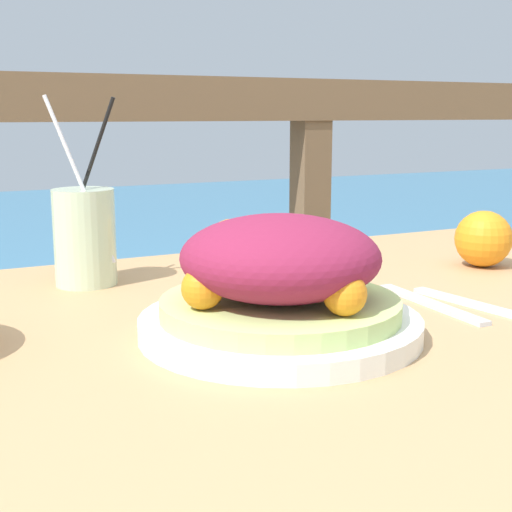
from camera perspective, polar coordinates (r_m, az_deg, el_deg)
patio_table at (r=0.79m, az=4.86°, el=-12.53°), size 1.16×0.84×0.78m
railing_fence at (r=1.48m, az=-11.09°, el=2.13°), size 2.80×0.08×1.07m
salad_plate at (r=0.70m, az=1.96°, el=-2.30°), size 0.28×0.28×0.12m
drink_glass at (r=0.93m, az=-13.54°, el=1.54°), size 0.09×0.08×0.24m
fork at (r=0.84m, az=13.91°, el=-3.76°), size 0.02×0.18×0.00m
knife at (r=0.84m, az=17.32°, el=-3.80°), size 0.04×0.18×0.00m
orange_near_basket at (r=1.06m, az=17.73°, el=1.32°), size 0.08×0.08×0.08m
orange_near_glass at (r=1.00m, az=-1.96°, el=0.99°), size 0.07×0.07×0.07m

